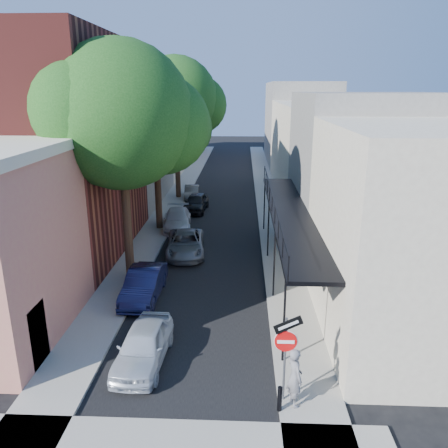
# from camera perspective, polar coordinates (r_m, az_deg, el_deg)

# --- Properties ---
(ground) EXTENTS (160.00, 160.00, 0.00)m
(ground) POSITION_cam_1_polar(r_m,az_deg,el_deg) (13.85, -6.33, -24.38)
(ground) COLOR black
(ground) RESTS_ON ground
(road_surface) EXTENTS (6.00, 64.00, 0.01)m
(road_surface) POSITION_cam_1_polar(r_m,az_deg,el_deg) (41.29, -0.11, 4.38)
(road_surface) COLOR black
(road_surface) RESTS_ON ground
(sidewalk_left) EXTENTS (2.00, 64.00, 0.12)m
(sidewalk_left) POSITION_cam_1_polar(r_m,az_deg,el_deg) (41.65, -5.64, 4.48)
(sidewalk_left) COLOR gray
(sidewalk_left) RESTS_ON ground
(sidewalk_right) EXTENTS (2.00, 64.00, 0.12)m
(sidewalk_right) POSITION_cam_1_polar(r_m,az_deg,el_deg) (41.29, 5.46, 4.38)
(sidewalk_right) COLOR gray
(sidewalk_right) RESTS_ON ground
(sidewalk_cross) EXTENTS (12.00, 2.00, 0.12)m
(sidewalk_cross) POSITION_cam_1_polar(r_m,az_deg,el_deg) (13.09, -7.06, -27.06)
(sidewalk_cross) COLOR gray
(sidewalk_cross) RESTS_ON ground
(buildings_left) EXTENTS (10.10, 59.10, 12.00)m
(buildings_left) POSITION_cam_1_polar(r_m,az_deg,el_deg) (40.76, -13.62, 10.77)
(buildings_left) COLOR tan
(buildings_left) RESTS_ON ground
(buildings_right) EXTENTS (9.80, 55.00, 10.00)m
(buildings_right) POSITION_cam_1_polar(r_m,az_deg,el_deg) (40.62, 12.83, 10.07)
(buildings_right) COLOR beige
(buildings_right) RESTS_ON ground
(sign_post) EXTENTS (0.89, 0.17, 2.99)m
(sign_post) POSITION_cam_1_polar(r_m,az_deg,el_deg) (13.34, 8.08, -15.33)
(sign_post) COLOR #595B60
(sign_post) RESTS_ON ground
(bollard) EXTENTS (0.14, 0.14, 0.80)m
(bollard) POSITION_cam_1_polar(r_m,az_deg,el_deg) (13.82, 7.29, -21.70)
(bollard) COLOR black
(bollard) RESTS_ON sidewalk_right
(oak_near) EXTENTS (7.48, 6.80, 11.42)m
(oak_near) POSITION_cam_1_polar(r_m,az_deg,el_deg) (21.17, -12.07, 13.34)
(oak_near) COLOR #312213
(oak_near) RESTS_ON ground
(oak_mid) EXTENTS (6.60, 6.00, 10.20)m
(oak_mid) POSITION_cam_1_polar(r_m,az_deg,el_deg) (29.01, -8.15, 12.85)
(oak_mid) COLOR #312213
(oak_mid) RESTS_ON ground
(oak_far) EXTENTS (7.70, 7.00, 11.90)m
(oak_far) POSITION_cam_1_polar(r_m,az_deg,el_deg) (37.85, -5.60, 15.74)
(oak_far) COLOR #312213
(oak_far) RESTS_ON ground
(parked_car_a) EXTENTS (1.74, 3.97, 1.33)m
(parked_car_a) POSITION_cam_1_polar(r_m,az_deg,el_deg) (15.96, -10.47, -15.32)
(parked_car_a) COLOR silver
(parked_car_a) RESTS_ON ground
(parked_car_b) EXTENTS (1.49, 4.14, 1.36)m
(parked_car_b) POSITION_cam_1_polar(r_m,az_deg,el_deg) (20.37, -10.42, -7.74)
(parked_car_b) COLOR #121539
(parked_car_b) RESTS_ON ground
(parked_car_c) EXTENTS (2.54, 4.75, 1.27)m
(parked_car_c) POSITION_cam_1_polar(r_m,az_deg,el_deg) (25.33, -5.04, -2.56)
(parked_car_c) COLOR slate
(parked_car_c) RESTS_ON ground
(parked_car_d) EXTENTS (2.28, 4.61, 1.29)m
(parked_car_d) POSITION_cam_1_polar(r_m,az_deg,el_deg) (30.01, -6.11, 0.60)
(parked_car_d) COLOR silver
(parked_car_d) RESTS_ON ground
(parked_car_e) EXTENTS (1.93, 4.16, 1.38)m
(parked_car_e) POSITION_cam_1_polar(r_m,az_deg,el_deg) (34.24, -3.67, 2.82)
(parked_car_e) COLOR black
(parked_car_e) RESTS_ON ground
(parked_car_f) EXTENTS (1.46, 3.52, 1.13)m
(parked_car_f) POSITION_cam_1_polar(r_m,az_deg,el_deg) (38.26, -4.24, 4.16)
(parked_car_f) COLOR #666156
(parked_car_f) RESTS_ON ground
(pedestrian) EXTENTS (0.64, 0.78, 1.86)m
(pedestrian) POSITION_cam_1_polar(r_m,az_deg,el_deg) (13.80, 9.23, -19.11)
(pedestrian) COLOR slate
(pedestrian) RESTS_ON sidewalk_right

